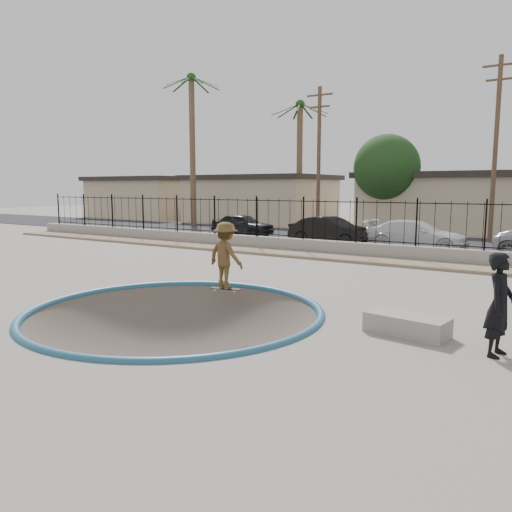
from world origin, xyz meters
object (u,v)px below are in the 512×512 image
object	(u,v)px
skateboard	(226,289)
videographer	(500,305)
concrete_ledge	(407,325)
car_a	(243,225)
car_c	(416,235)
car_b	(331,231)
skater	(226,259)

from	to	relation	value
skateboard	videographer	world-z (taller)	videographer
concrete_ledge	car_a	bearing A→B (deg)	133.59
concrete_ledge	car_a	world-z (taller)	car_a
skateboard	videographer	size ratio (longest dim) A/B	0.50
skateboard	car_c	distance (m)	12.44
skateboard	car_b	distance (m)	12.01
car_b	skater	bearing A→B (deg)	-164.21
concrete_ledge	car_b	size ratio (longest dim) A/B	0.38
concrete_ledge	skateboard	bearing A→B (deg)	165.40
skater	car_b	bearing A→B (deg)	-70.39
videographer	car_a	xyz separation A→B (m)	(-15.82, 15.24, -0.22)
skateboard	videographer	xyz separation A→B (m)	(7.22, -1.84, 0.85)
car_a	car_b	bearing A→B (deg)	-105.91
car_b	concrete_ledge	bearing A→B (deg)	-144.39
videographer	car_c	world-z (taller)	videographer
skateboard	car_c	world-z (taller)	car_c
concrete_ledge	car_a	size ratio (longest dim) A/B	0.41
skateboard	car_a	xyz separation A→B (m)	(-8.59, 13.40, 0.63)
skateboard	concrete_ledge	world-z (taller)	concrete_ledge
concrete_ledge	car_c	size ratio (longest dim) A/B	0.34
skater	skateboard	size ratio (longest dim) A/B	2.05
videographer	car_b	size ratio (longest dim) A/B	0.43
videographer	car_b	world-z (taller)	videographer
videographer	car_a	distance (m)	21.97
videographer	car_c	xyz separation A→B (m)	(-5.26, 14.11, -0.20)
videographer	car_b	distance (m)	16.55
skateboard	car_c	size ratio (longest dim) A/B	0.19
skater	car_a	world-z (taller)	skater
skater	car_a	size ratio (longest dim) A/B	0.48
skateboard	concrete_ledge	xyz separation A→B (m)	(5.53, -1.44, 0.14)
car_b	car_a	bearing A→B (deg)	81.60
car_a	car_b	world-z (taller)	car_b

